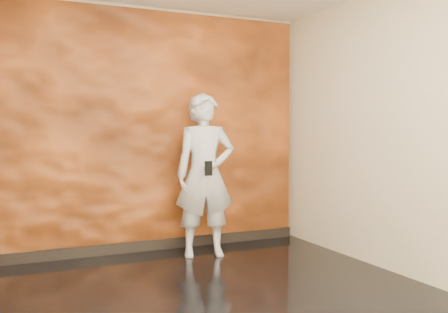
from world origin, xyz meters
The scene contains 5 objects.
room centered at (0.00, 0.00, 1.40)m, with size 4.02×4.02×2.81m.
feature_wall centered at (0.00, 1.96, 1.38)m, with size 3.90×0.06×2.75m, color #C75C1E.
baseboard centered at (0.00, 1.92, 0.06)m, with size 3.90×0.04×0.12m, color black.
man centered at (0.57, 1.45, 0.90)m, with size 0.65×0.43×1.79m, color #989BA6.
phone centered at (0.49, 1.16, 0.99)m, with size 0.08×0.02×0.16m, color black.
Camera 1 is at (-1.50, -3.62, 1.39)m, focal length 40.00 mm.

